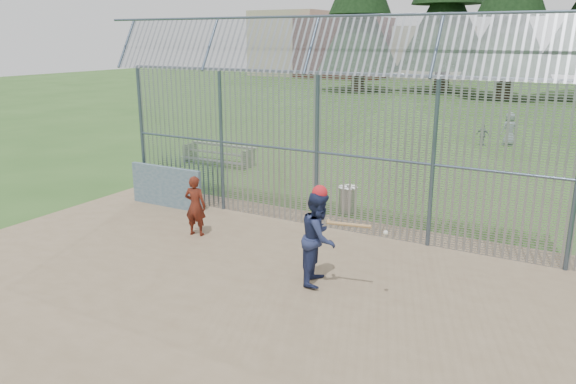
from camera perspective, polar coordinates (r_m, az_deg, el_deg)
The scene contains 12 objects.
ground at distance 12.12m, azimuth -4.69°, elevation -8.15°, with size 120.00×120.00×0.00m, color #2D511E.
dirt_infield at distance 11.75m, azimuth -6.07°, elevation -8.94°, with size 14.00×10.00×0.02m, color #756047.
dugout_wall at distance 16.79m, azimuth -12.26°, elevation 0.54°, with size 2.50×0.12×1.20m, color #38566B.
batter at distance 11.27m, azimuth 3.17°, elevation -4.66°, with size 0.93×0.72×1.91m, color navy.
onlooker at distance 14.17m, azimuth -9.39°, elevation -1.39°, with size 0.56×0.37×1.53m, color #9A2C16.
bg_kid_standing at distance 27.74m, azimuth 21.57°, elevation 5.97°, with size 0.75×0.49×1.54m, color slate.
bg_kid_seated at distance 27.33m, azimuth 19.18°, elevation 5.49°, with size 0.59×0.24×1.00m, color slate.
batting_gear at distance 10.93m, azimuth 3.72°, elevation -0.57°, with size 1.68×0.49×0.69m.
trash_can at distance 16.08m, azimuth 6.09°, elevation -0.74°, with size 0.56×0.56×0.82m.
bleacher at distance 22.24m, azimuth -7.10°, elevation 3.87°, with size 3.00×0.95×0.72m.
backstop_fence at distance 13.59m, azimuth 9.69°, elevation 4.72°, with size 20.09×0.81×5.30m.
distant_buildings at distance 71.97m, azimuth 5.39°, elevation 14.46°, with size 26.50×10.50×8.00m.
Camera 1 is at (6.29, -9.16, 4.86)m, focal length 35.00 mm.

